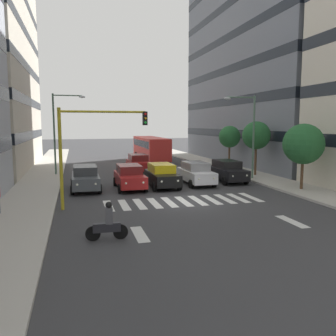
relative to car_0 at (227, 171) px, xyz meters
name	(u,v)px	position (x,y,z in m)	size (l,w,h in m)	color
ground_plane	(184,201)	(5.57, 5.94, -0.89)	(180.00, 180.00, 0.00)	#38383A
sidewalk_left	(312,192)	(-3.47, 5.94, -0.81)	(3.29, 90.00, 0.15)	#B2ADA3
sidewalk_right	(23,210)	(14.61, 5.94, -0.81)	(3.29, 90.00, 0.15)	#B2ADA3
building_left_block_0	(262,41)	(-9.62, -12.15, 13.39)	(9.05, 26.86, 28.54)	slate
crosswalk_markings	(184,201)	(5.57, 5.94, -0.88)	(9.45, 2.80, 0.01)	silver
lane_arrow_0	(292,221)	(1.87, 11.44, -0.88)	(0.50, 2.20, 0.01)	silver
lane_arrow_1	(140,234)	(9.27, 11.44, -0.88)	(0.50, 2.20, 0.01)	silver
car_0	(227,171)	(0.00, 0.00, 0.00)	(2.02, 4.44, 1.72)	black
car_1	(196,173)	(2.88, 0.58, 0.00)	(2.02, 4.44, 1.72)	silver
car_2	(162,175)	(5.69, 1.00, 0.00)	(2.02, 4.44, 1.72)	black
car_3	(130,177)	(8.10, 1.06, 0.00)	(2.02, 4.44, 1.72)	maroon
car_4	(85,178)	(11.18, 0.79, 0.00)	(2.02, 4.44, 1.72)	#474C51
car_row2_0	(138,163)	(5.97, -7.34, 0.00)	(2.02, 4.44, 1.72)	maroon
bus_behind_traffic	(151,147)	(2.88, -15.93, 0.97)	(2.78, 10.50, 3.00)	red
motorcycle_with_rider	(108,224)	(10.64, 11.82, -0.24)	(1.70, 0.37, 1.57)	black
traffic_light_gantry	(87,141)	(11.16, 6.20, 2.85)	(4.82, 0.36, 5.50)	#AD991E
street_lamp_left	(249,128)	(-1.97, -0.31, 3.42)	(2.77, 0.28, 6.76)	#4C6B56
street_lamp_right	(59,125)	(13.11, -6.99, 3.63)	(2.86, 0.28, 7.15)	#4C6B56
street_tree_0	(303,144)	(-3.34, 4.95, 2.38)	(2.79, 2.79, 4.52)	#513823
street_tree_1	(256,136)	(-3.55, -1.86, 2.74)	(2.46, 2.46, 4.72)	#513823
street_tree_2	(230,137)	(-3.65, -7.50, 2.42)	(2.25, 2.25, 4.30)	#513823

